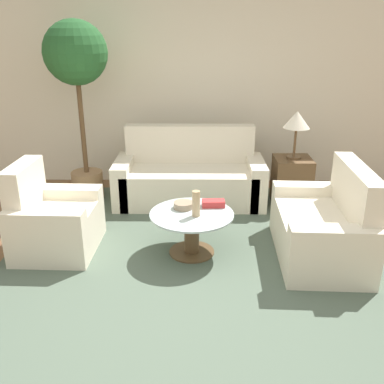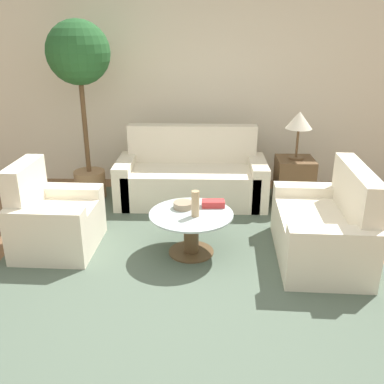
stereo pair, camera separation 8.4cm
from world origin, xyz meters
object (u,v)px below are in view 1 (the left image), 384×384
at_px(loveseat, 327,229).
at_px(coffee_table, 192,227).
at_px(sofa_main, 190,178).
at_px(table_lamp, 297,121).
at_px(book_stack, 213,203).
at_px(armchair, 52,223).
at_px(bowl, 183,205).
at_px(potted_plant, 77,70).
at_px(vase, 196,204).

distance_m(loveseat, coffee_table, 1.29).
bearing_deg(loveseat, sofa_main, -135.04).
height_order(table_lamp, book_stack, table_lamp).
height_order(armchair, bowl, armchair).
xyz_separation_m(sofa_main, coffee_table, (0.04, -1.41, -0.02)).
distance_m(loveseat, potted_plant, 3.34).
bearing_deg(book_stack, table_lamp, 45.26).
relative_size(coffee_table, book_stack, 3.54).
bearing_deg(bowl, armchair, -177.56).
height_order(loveseat, coffee_table, loveseat).
distance_m(sofa_main, vase, 1.50).
xyz_separation_m(loveseat, vase, (-1.25, -0.02, 0.26)).
relative_size(armchair, vase, 3.55).
height_order(sofa_main, bowl, sofa_main).
bearing_deg(armchair, sofa_main, -43.35).
bearing_deg(book_stack, bowl, -174.75).
height_order(bowl, book_stack, book_stack).
relative_size(potted_plant, book_stack, 9.56).
bearing_deg(table_lamp, loveseat, -87.65).
distance_m(coffee_table, potted_plant, 2.42).
height_order(loveseat, bowl, loveseat).
xyz_separation_m(potted_plant, book_stack, (1.58, -1.30, -1.16)).
bearing_deg(armchair, book_stack, -84.76).
height_order(loveseat, potted_plant, potted_plant).
xyz_separation_m(vase, bowl, (-0.12, 0.19, -0.09)).
xyz_separation_m(sofa_main, potted_plant, (-1.33, 0.06, 1.32)).
height_order(coffee_table, table_lamp, table_lamp).
distance_m(table_lamp, bowl, 1.87).
xyz_separation_m(sofa_main, table_lamp, (1.28, -0.10, 0.75)).
xyz_separation_m(armchair, book_stack, (1.60, 0.10, 0.17)).
xyz_separation_m(armchair, vase, (1.43, -0.13, 0.27)).
xyz_separation_m(bowl, book_stack, (0.30, 0.04, 0.00)).
bearing_deg(sofa_main, book_stack, -78.47).
xyz_separation_m(loveseat, book_stack, (-1.08, 0.21, 0.17)).
bearing_deg(book_stack, potted_plant, 137.65).
relative_size(vase, bowl, 1.29).
bearing_deg(bowl, coffee_table, -56.55).
bearing_deg(loveseat, book_stack, -98.61).
height_order(sofa_main, table_lamp, table_lamp).
bearing_deg(armchair, bowl, -85.84).
height_order(armchair, coffee_table, armchair).
distance_m(sofa_main, potted_plant, 1.88).
distance_m(loveseat, book_stack, 1.11).
height_order(armchair, loveseat, loveseat).
xyz_separation_m(armchair, potted_plant, (0.02, 1.40, 1.33)).
xyz_separation_m(table_lamp, bowl, (-1.32, -1.19, -0.59)).
relative_size(coffee_table, potted_plant, 0.37).
bearing_deg(book_stack, armchair, -179.46).
bearing_deg(bowl, loveseat, -6.97).
height_order(table_lamp, potted_plant, potted_plant).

